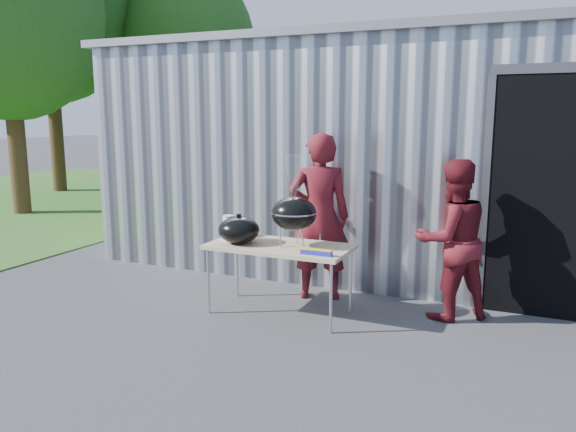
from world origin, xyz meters
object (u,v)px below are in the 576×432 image
at_px(kettle_grill, 294,207).
at_px(person_bystander, 452,240).
at_px(folding_table, 280,249).
at_px(person_cook, 319,217).

xyz_separation_m(kettle_grill, person_bystander, (1.51, 0.60, -0.33)).
xyz_separation_m(folding_table, person_cook, (0.19, 0.67, 0.24)).
bearing_deg(person_cook, person_bystander, 156.75).
distance_m(folding_table, person_bystander, 1.78).
xyz_separation_m(kettle_grill, person_cook, (0.03, 0.66, -0.21)).
distance_m(folding_table, kettle_grill, 0.48).
distance_m(person_cook, person_bystander, 1.49).
bearing_deg(kettle_grill, person_bystander, 21.77).
bearing_deg(person_cook, folding_table, 52.98).
xyz_separation_m(person_cook, person_bystander, (1.48, -0.06, -0.12)).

